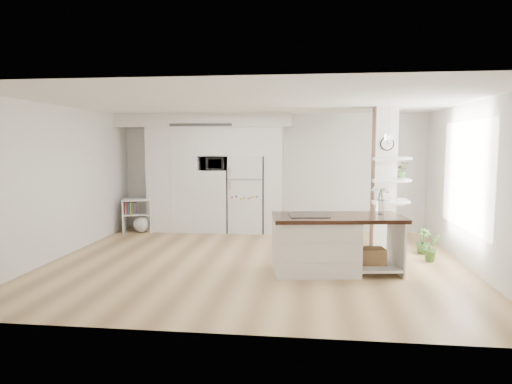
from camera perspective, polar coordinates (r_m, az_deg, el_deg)
floor at (r=7.92m, az=-0.03°, el=-8.74°), size 7.00×6.00×0.01m
room at (r=7.66m, az=-0.03°, el=4.81°), size 7.04×6.04×2.72m
cabinet_wall at (r=10.55m, az=-6.15°, el=3.20°), size 4.00×0.71×2.70m
refrigerator at (r=10.45m, az=-1.15°, el=-0.26°), size 0.78×0.69×1.75m
column at (r=8.88m, az=16.30°, el=1.48°), size 0.69×0.90×2.70m
window at (r=8.33m, az=24.77°, el=1.90°), size 0.00×2.40×2.40m
pendant_light at (r=7.79m, az=12.70°, el=6.63°), size 0.12×0.12×0.10m
kitchen_island at (r=7.29m, az=8.31°, el=-6.29°), size 2.12×1.23×1.47m
bookshelf at (r=10.79m, az=-14.40°, el=-3.16°), size 0.72×0.52×0.77m
floor_plant_a at (r=8.44m, az=21.11°, el=-6.54°), size 0.32×0.28×0.48m
floor_plant_b at (r=8.99m, az=20.19°, el=-5.78°), size 0.32×0.32×0.47m
microwave at (r=10.47m, az=-5.28°, el=3.54°), size 0.54×0.37×0.30m
shelf_plant at (r=9.08m, az=17.72°, el=2.62°), size 0.27×0.23×0.30m
decor_bowl at (r=8.67m, az=15.97°, el=-0.94°), size 0.22×0.22×0.05m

